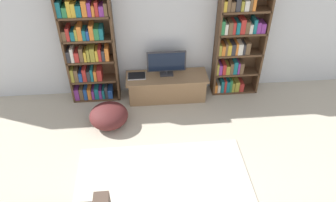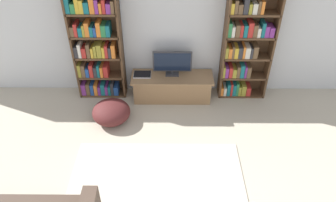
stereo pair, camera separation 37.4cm
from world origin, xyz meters
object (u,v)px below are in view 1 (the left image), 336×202
Objects in this scene: television at (166,63)px; beanbag_ottoman at (109,116)px; bookshelf_right at (237,44)px; bookshelf_left at (89,50)px; tv_stand at (167,87)px; laptop at (137,76)px.

television reaches higher than beanbag_ottoman.
bookshelf_right is 3.13× the size of beanbag_ottoman.
bookshelf_left is 1.54m from tv_stand.
bookshelf_left is at bearing 110.00° from beanbag_ottoman.
tv_stand is at bearing -3.66° from laptop.
beanbag_ottoman is (-2.30, -0.82, -0.81)m from bookshelf_right.
bookshelf_left and bookshelf_right have the same top height.
bookshelf_right is 1.88m from laptop.
bookshelf_right is at bearing 3.49° from television.
beanbag_ottoman is at bearing -124.64° from laptop.
tv_stand is 0.48m from television.
television reaches higher than tv_stand.
tv_stand is (1.33, -0.13, -0.77)m from bookshelf_left.
bookshelf_left is 0.95m from laptop.
tv_stand is (-1.26, -0.14, -0.76)m from bookshelf_right.
bookshelf_left is 2.91× the size of television.
television is 0.59m from laptop.
tv_stand is 2.13× the size of television.
beanbag_ottoman is at bearing -146.74° from tv_stand.
beanbag_ottoman is (0.30, -0.81, -0.82)m from bookshelf_left.
laptop is 0.92m from beanbag_ottoman.
tv_stand is at bearing -5.73° from bookshelf_left.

